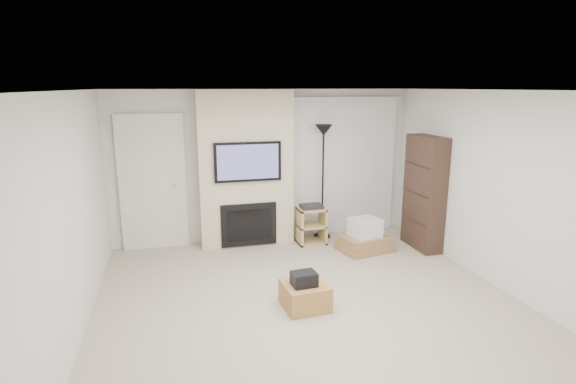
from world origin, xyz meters
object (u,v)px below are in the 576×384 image
object	(u,v)px
ottoman	(305,295)
box_stack	(365,238)
floor_lamp	(323,150)
av_stand	(311,223)
bookshelf	(424,193)

from	to	relation	value
ottoman	box_stack	size ratio (longest dim) A/B	0.57
floor_lamp	box_stack	size ratio (longest dim) A/B	2.19
box_stack	ottoman	bearing A→B (deg)	-133.06
ottoman	av_stand	size ratio (longest dim) A/B	0.76
box_stack	bookshelf	distance (m)	1.19
av_stand	box_stack	size ratio (longest dim) A/B	0.75
floor_lamp	av_stand	xyz separation A→B (m)	(-0.27, -0.24, -1.18)
av_stand	floor_lamp	bearing A→B (deg)	41.63
bookshelf	floor_lamp	bearing A→B (deg)	147.73
ottoman	av_stand	xyz separation A→B (m)	(0.75, 2.12, 0.20)
ottoman	bookshelf	world-z (taller)	bookshelf
bookshelf	av_stand	bearing A→B (deg)	159.11
floor_lamp	ottoman	bearing A→B (deg)	-113.48
floor_lamp	av_stand	size ratio (longest dim) A/B	2.93
floor_lamp	bookshelf	size ratio (longest dim) A/B	1.07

